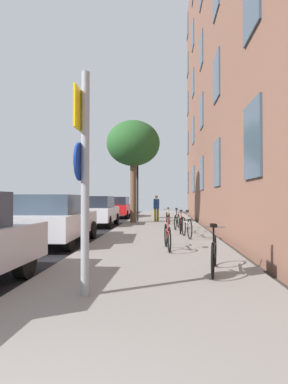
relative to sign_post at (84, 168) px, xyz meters
name	(u,v)px	position (x,y,z in m)	size (l,w,h in m)	color
ground_plane	(90,228)	(-2.54, 11.11, -1.96)	(41.80, 41.80, 0.00)	#332D28
road_asphalt	(50,228)	(-4.64, 11.11, -1.95)	(7.00, 38.00, 0.01)	black
sidewalk	(160,228)	(0.96, 11.11, -1.90)	(4.20, 38.00, 0.12)	gray
building_facade	(213,39)	(3.55, 10.61, 7.23)	(0.56, 27.00, 18.35)	brown
sign_post	(84,168)	(0.00, 0.00, 0.00)	(0.16, 0.60, 3.25)	gray
traffic_light	(136,182)	(-0.55, 14.44, 0.58)	(0.43, 0.24, 3.52)	black
tree_near	(133,144)	(-0.61, 13.51, 2.71)	(3.09, 3.09, 5.91)	brown
bicycle_0	(214,253)	(2.11, 1.55, -1.48)	(0.50, 1.66, 0.92)	black
bicycle_1	(167,236)	(1.26, 4.10, -1.47)	(0.42, 1.64, 0.95)	black
bicycle_2	(187,227)	(1.97, 6.79, -1.45)	(0.42, 1.71, 0.99)	black
bicycle_3	(181,224)	(1.87, 8.31, -1.48)	(0.42, 1.63, 0.93)	black
bicycle_4	(177,221)	(1.76, 9.97, -1.46)	(0.47, 1.69, 0.95)	black
bicycle_5	(168,217)	(1.39, 12.95, -1.49)	(0.42, 1.66, 0.89)	black
pedestrian_0	(156,206)	(0.70, 14.47, -0.93)	(0.49, 0.49, 1.59)	olive
car_1	(56,219)	(-2.41, 5.65, -1.11)	(2.06, 4.57, 1.62)	silver
car_2	(98,211)	(-2.37, 12.11, -1.12)	(1.79, 4.01, 1.62)	silver
car_3	(119,207)	(-2.34, 19.51, -1.12)	(1.76, 4.16, 1.62)	red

